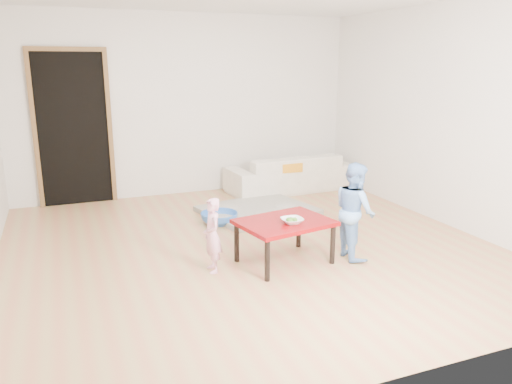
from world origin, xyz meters
TOP-DOWN VIEW (x-y plane):
  - floor at (0.00, 0.00)m, footprint 5.00×5.00m
  - back_wall at (0.00, 2.50)m, footprint 5.00×0.02m
  - right_wall at (2.50, 0.00)m, footprint 0.02×5.00m
  - doorway at (-1.60, 2.48)m, footprint 1.02×0.08m
  - sofa at (1.44, 2.05)m, footprint 1.94×0.86m
  - cushion at (1.23, 1.87)m, footprint 0.51×0.45m
  - red_table at (0.16, -0.54)m, footprint 0.97×0.79m
  - bowl at (0.19, -0.64)m, footprint 0.21×0.21m
  - broccoli at (0.19, -0.64)m, footprint 0.12×0.12m
  - child_pink at (-0.55, -0.48)m, footprint 0.17×0.26m
  - child_blue at (0.88, -0.65)m, footprint 0.41×0.51m
  - basin at (-0.06, 0.86)m, footprint 0.45×0.45m
  - blanket at (0.55, 1.11)m, footprint 1.53×1.36m

SIDE VIEW (x-z plane):
  - floor at x=0.00m, z-range -0.01..0.01m
  - blanket at x=0.55m, z-range 0.00..0.07m
  - basin at x=-0.06m, z-range 0.00..0.14m
  - red_table at x=0.16m, z-range 0.00..0.43m
  - sofa at x=1.44m, z-range 0.00..0.55m
  - child_pink at x=-0.55m, z-range 0.00..0.71m
  - cushion at x=1.23m, z-range 0.36..0.49m
  - bowl at x=0.19m, z-range 0.43..0.48m
  - broccoli at x=0.19m, z-range 0.43..0.49m
  - child_blue at x=0.88m, z-range 0.00..0.97m
  - doorway at x=-1.60m, z-range -0.03..2.08m
  - back_wall at x=0.00m, z-range 0.00..2.60m
  - right_wall at x=2.50m, z-range 0.00..2.60m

